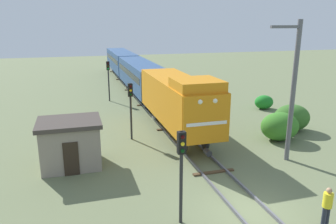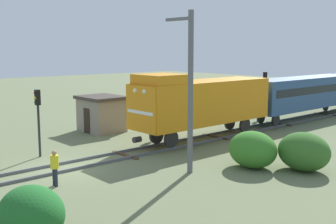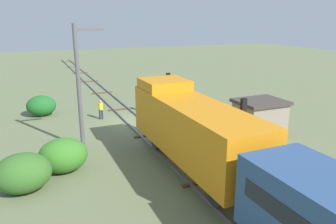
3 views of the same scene
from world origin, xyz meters
name	(u,v)px [view 2 (image 2 of 3)]	position (x,y,z in m)	size (l,w,h in m)	color
ground_plane	(64,168)	(0.00, 0.00, 0.00)	(144.17, 144.17, 0.00)	#66704C
railway_track	(64,167)	(0.00, 0.00, 0.07)	(2.40, 96.11, 0.16)	#595960
locomotive	(201,101)	(0.00, 10.52, 2.77)	(2.90, 11.60, 4.60)	orange
passenger_car_leading	(304,92)	(0.00, 23.86, 2.52)	(2.84, 14.00, 3.66)	#2D4C7A
traffic_signal_near	(38,110)	(-3.20, 0.12, 2.78)	(0.32, 0.34, 3.98)	#262628
traffic_signal_mid	(170,96)	(-3.40, 10.64, 2.80)	(0.32, 0.34, 4.02)	#262628
traffic_signal_far	(265,86)	(-3.60, 22.89, 2.90)	(0.32, 0.34, 4.17)	#262628
worker_near_track	(55,165)	(2.40, -1.72, 1.00)	(0.38, 0.38, 1.70)	#262B38
catenary_mast	(190,88)	(4.94, 4.49, 4.35)	(1.94, 0.28, 8.21)	#595960
relay_hut	(101,113)	(-7.50, 7.20, 1.39)	(3.50, 2.90, 2.74)	gray
bush_mid	(31,214)	(7.08, -4.91, 0.93)	(2.56, 2.09, 1.86)	#1F6326
bush_far	(304,152)	(8.70, 9.18, 1.02)	(2.80, 2.29, 2.03)	#356626
bush_back	(253,150)	(6.59, 7.63, 0.99)	(2.73, 2.23, 1.99)	#377826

